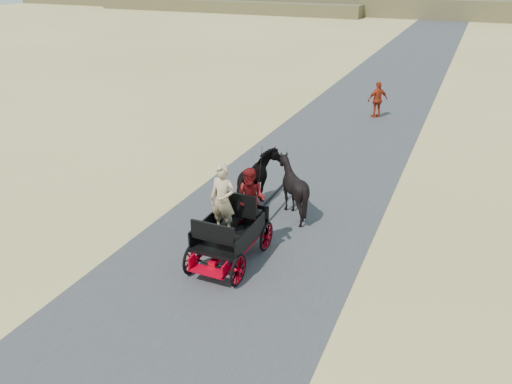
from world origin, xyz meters
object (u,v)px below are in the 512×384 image
at_px(horse_right, 292,188).
at_px(pedestrian, 378,100).
at_px(horse_left, 258,181).
at_px(carriage, 230,247).

height_order(horse_right, pedestrian, pedestrian).
distance_m(horse_left, horse_right, 1.10).
relative_size(horse_left, horse_right, 1.18).
xyz_separation_m(horse_left, pedestrian, (1.40, 11.05, 0.02)).
bearing_deg(pedestrian, horse_right, 48.38).
distance_m(carriage, horse_left, 3.09).
bearing_deg(horse_right, horse_left, 0.00).
relative_size(horse_left, pedestrian, 1.16).
xyz_separation_m(horse_right, pedestrian, (0.30, 11.05, 0.01)).
xyz_separation_m(horse_left, horse_right, (1.10, 0.00, 0.00)).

